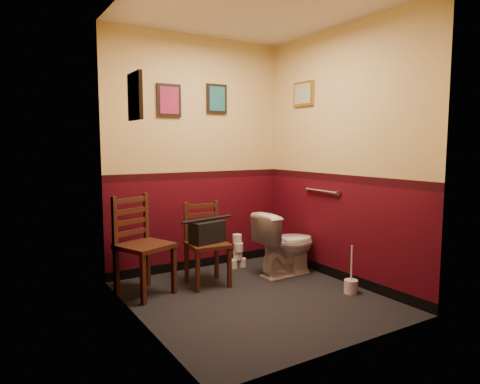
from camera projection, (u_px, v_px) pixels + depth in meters
name	position (u px, v px, depth m)	size (l,w,h in m)	color
floor	(254.00, 298.00, 4.11)	(2.20, 2.40, 0.00)	black
ceiling	(255.00, 5.00, 3.81)	(2.20, 2.40, 0.00)	silver
wall_back	(197.00, 155.00, 4.97)	(2.20, 2.70, 0.00)	#460712
wall_front	(350.00, 161.00, 2.94)	(2.20, 2.70, 0.00)	#460712
wall_left	(138.00, 159.00, 3.39)	(2.40, 2.70, 0.00)	#460712
wall_right	(341.00, 155.00, 4.53)	(2.40, 2.70, 0.00)	#460712
grab_bar	(321.00, 191.00, 4.77)	(0.05, 0.56, 0.06)	silver
framed_print_back_a	(169.00, 100.00, 4.71)	(0.28, 0.04, 0.36)	black
framed_print_back_b	(217.00, 99.00, 5.02)	(0.26, 0.04, 0.34)	black
framed_print_left	(135.00, 96.00, 3.43)	(0.04, 0.30, 0.38)	black
framed_print_right	(303.00, 94.00, 4.95)	(0.04, 0.34, 0.28)	olive
toilet	(286.00, 244.00, 4.81)	(0.40, 0.72, 0.70)	white
toilet_brush	(351.00, 285.00, 4.23)	(0.13, 0.13, 0.48)	silver
chair_left	(142.00, 245.00, 4.17)	(0.59, 0.59, 0.97)	#492415
chair_right	(206.00, 244.00, 4.48)	(0.44, 0.44, 0.86)	#492415
handbag	(207.00, 232.00, 4.43)	(0.39, 0.25, 0.26)	black
tp_stack	(238.00, 253.00, 5.11)	(0.23, 0.14, 0.40)	silver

